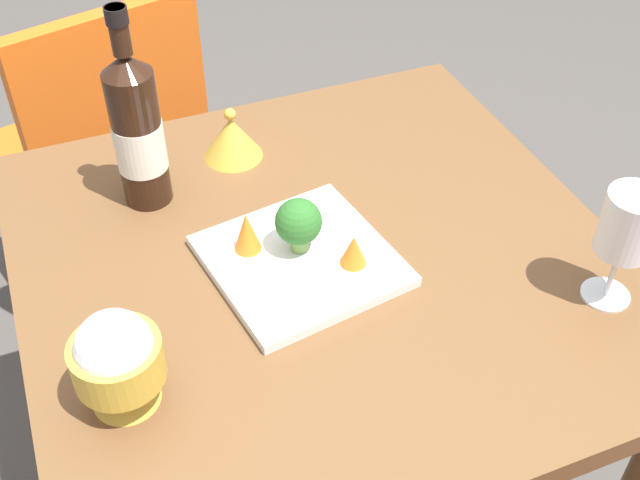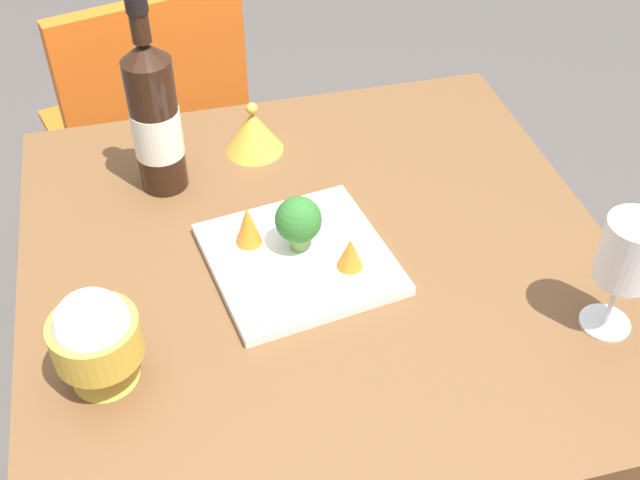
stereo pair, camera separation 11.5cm
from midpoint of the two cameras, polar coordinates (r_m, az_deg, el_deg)
dining_table at (r=1.23m, az=2.67°, el=-4.23°), size 0.87×0.87×0.73m
chair_by_wall at (r=1.85m, az=-10.22°, el=8.31°), size 0.49×0.49×0.85m
wine_bottle at (r=1.24m, az=-9.17°, el=8.59°), size 0.08×0.08×0.33m
wine_glass at (r=1.08m, az=24.21°, el=-1.06°), size 0.08×0.08×0.18m
rice_bowl at (r=0.98m, az=-12.61°, el=-7.04°), size 0.11×0.11×0.14m
rice_bowl_lid at (r=1.36m, az=-2.38°, el=7.72°), size 0.10×0.10×0.09m
serving_plate at (r=1.15m, az=1.34°, el=-1.49°), size 0.29×0.29×0.02m
broccoli_floret at (r=1.13m, az=1.36°, el=1.26°), size 0.07×0.07×0.09m
carrot_garnish_left at (r=1.12m, az=5.13°, el=-1.06°), size 0.04×0.04×0.05m
carrot_garnish_right at (r=1.15m, az=-2.35°, el=0.94°), size 0.04×0.04×0.07m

